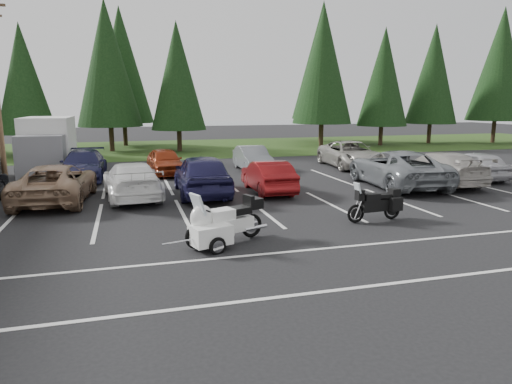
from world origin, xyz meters
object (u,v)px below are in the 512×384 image
object	(u,v)px
car_far_1	(83,165)
cargo_trailer	(211,237)
car_near_8	(475,165)
car_near_4	(202,175)
box_truck	(46,145)
car_near_2	(56,183)
car_near_5	(268,176)
car_far_2	(165,161)
car_near_6	(397,168)
car_far_4	(351,154)
car_near_7	(439,168)
adventure_motorcycle	(375,201)
touring_motorcycle	(225,216)
car_far_3	(253,158)
car_near_3	(132,180)

from	to	relation	value
car_far_1	cargo_trailer	xyz separation A→B (m)	(4.00, -12.34, -0.37)
car_near_8	car_near_4	bearing A→B (deg)	6.85
car_near_4	car_near_8	bearing A→B (deg)	-176.76
box_truck	car_near_2	xyz separation A→B (m)	(1.48, -8.10, -0.73)
car_near_5	car_far_2	distance (m)	7.13
car_near_2	car_near_6	distance (m)	14.11
car_far_4	car_near_8	bearing A→B (deg)	-48.68
car_near_6	car_near_7	size ratio (longest dim) A/B	1.14
car_far_1	car_near_5	bearing A→B (deg)	-33.66
car_near_4	adventure_motorcycle	size ratio (longest dim) A/B	2.33
box_truck	car_far_4	xyz separation A→B (m)	(16.47, -2.60, -0.70)
car_near_4	car_near_5	bearing A→B (deg)	-179.96
car_far_2	touring_motorcycle	world-z (taller)	touring_motorcycle
car_far_4	cargo_trailer	bearing A→B (deg)	-124.86
adventure_motorcycle	car_near_8	bearing A→B (deg)	29.39
car_near_8	car_far_1	distance (m)	19.07
car_near_7	car_near_4	bearing A→B (deg)	0.09
car_near_2	adventure_motorcycle	distance (m)	11.55
car_far_1	car_near_2	bearing A→B (deg)	-94.42
car_far_3	cargo_trailer	world-z (taller)	car_far_3
car_near_3	touring_motorcycle	distance (m)	7.04
box_truck	car_near_5	distance (m)	12.84
car_near_4	car_near_5	xyz separation A→B (m)	(2.75, -0.07, -0.18)
car_near_6	car_far_1	world-z (taller)	car_near_6
car_near_3	car_far_2	size ratio (longest dim) A/B	1.23
car_near_5	car_near_7	size ratio (longest dim) A/B	0.78
car_near_6	car_far_1	size ratio (longest dim) A/B	1.21
car_near_5	car_far_3	world-z (taller)	car_far_3
car_near_7	car_far_2	distance (m)	13.43
car_near_7	car_near_8	xyz separation A→B (m)	(2.66, 0.78, -0.06)
car_near_2	car_near_3	xyz separation A→B (m)	(2.74, -0.06, -0.01)
car_near_8	car_far_4	xyz separation A→B (m)	(-3.97, 5.32, 0.06)
car_far_1	adventure_motorcycle	world-z (taller)	car_far_1
car_near_2	car_near_6	world-z (taller)	car_near_6
car_near_4	car_near_5	world-z (taller)	car_near_4
car_near_3	adventure_motorcycle	world-z (taller)	car_near_3
car_far_1	adventure_motorcycle	size ratio (longest dim) A/B	2.28
car_near_8	cargo_trailer	size ratio (longest dim) A/B	2.81
adventure_motorcycle	car_far_3	bearing A→B (deg)	89.82
car_far_4	cargo_trailer	distance (m)	16.44
car_far_3	car_near_3	bearing A→B (deg)	-137.13
car_near_8	touring_motorcycle	bearing A→B (deg)	31.53
car_far_2	car_far_4	xyz separation A→B (m)	(10.50, -0.30, 0.07)
car_near_7	car_near_2	bearing A→B (deg)	0.06
car_near_5	cargo_trailer	distance (m)	7.82
car_near_4	car_near_6	bearing A→B (deg)	179.09
car_far_4	car_near_7	bearing A→B (deg)	-73.25
car_far_2	cargo_trailer	size ratio (longest dim) A/B	2.78
car_near_4	car_far_1	xyz separation A→B (m)	(-4.92, 5.36, -0.14)
car_far_3	car_far_4	size ratio (longest dim) A/B	0.75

